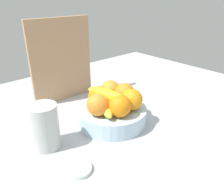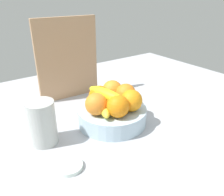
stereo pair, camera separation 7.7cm
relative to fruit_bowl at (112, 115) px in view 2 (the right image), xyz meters
The scene contains 12 objects.
ground_plane 5.59cm from the fruit_bowl, 156.46° to the right, with size 180.00×140.00×3.00cm, color #ACAEB6.
fruit_bowl is the anchor object (origin of this frame).
orange_front_left 9.55cm from the fruit_bowl, ahead, with size 7.91×7.91×7.91cm, color orange.
orange_front_right 10.15cm from the fruit_bowl, 53.22° to the left, with size 7.91×7.91×7.91cm, color orange.
orange_center 8.58cm from the fruit_bowl, 122.05° to the left, with size 7.91×7.91×7.91cm, color orange.
orange_back_left 10.11cm from the fruit_bowl, behind, with size 7.91×7.91×7.91cm, color orange.
orange_back_right 9.72cm from the fruit_bowl, 108.30° to the right, with size 7.91×7.91×7.91cm, color orange.
orange_top_stack 10.09cm from the fruit_bowl, 51.93° to the right, with size 7.91×7.91×7.91cm, color orange.
banana_bunch 7.96cm from the fruit_bowl, behind, with size 11.30×17.59×8.40cm.
cutting_board 34.19cm from the fruit_bowl, 93.95° to the left, with size 28.00×1.80×36.00cm, color tan.
thermos_tumbler 25.85cm from the fruit_bowl, behind, with size 8.81×8.81×14.81cm, color #BABFBB.
jar_lid 27.59cm from the fruit_bowl, 152.10° to the right, with size 7.85×7.85×1.18cm, color white.
Camera 2 is at (-40.54, -59.08, 45.76)cm, focal length 36.35 mm.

